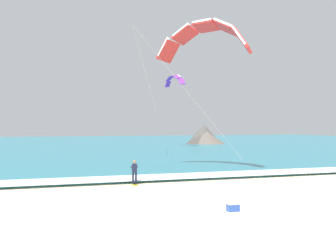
# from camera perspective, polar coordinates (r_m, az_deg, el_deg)

# --- Properties ---
(ground_plane) EXTENTS (200.00, 200.00, 0.00)m
(ground_plane) POSITION_cam_1_polar(r_m,az_deg,el_deg) (17.76, 2.37, -13.14)
(ground_plane) COLOR beige
(sea) EXTENTS (200.00, 120.00, 0.20)m
(sea) POSITION_cam_1_polar(r_m,az_deg,el_deg) (86.84, -13.60, -2.59)
(sea) COLOR teal
(sea) RESTS_ON ground
(surf_foam) EXTENTS (200.00, 3.05, 0.04)m
(surf_foam) POSITION_cam_1_polar(r_m,az_deg,el_deg) (28.43, -5.45, -7.71)
(surf_foam) COLOR white
(surf_foam) RESTS_ON sea
(surfboard) EXTENTS (0.64, 1.45, 0.09)m
(surfboard) POSITION_cam_1_polar(r_m,az_deg,el_deg) (26.67, -5.02, -8.65)
(surfboard) COLOR yellow
(surfboard) RESTS_ON ground
(kitesurfer) EXTENTS (0.57, 0.57, 1.69)m
(kitesurfer) POSITION_cam_1_polar(r_m,az_deg,el_deg) (26.57, -5.02, -6.69)
(kitesurfer) COLOR #191E38
(kitesurfer) RESTS_ON ground
(kite_primary) EXTENTS (10.75, 9.17, 12.20)m
(kite_primary) POSITION_cam_1_polar(r_m,az_deg,el_deg) (35.06, 5.39, 13.19)
(kite_primary) COLOR red
(kite_distant) EXTENTS (2.38, 5.98, 2.19)m
(kite_distant) POSITION_cam_1_polar(r_m,az_deg,el_deg) (72.46, 0.90, 6.97)
(kite_distant) COLOR purple
(headland_right) EXTENTS (8.99, 9.91, 4.43)m
(headland_right) POSITION_cam_1_polar(r_m,az_deg,el_deg) (84.23, 5.32, -1.59)
(headland_right) COLOR #47423D
(headland_right) RESTS_ON ground
(cooler_box) EXTENTS (0.58, 0.38, 0.40)m
(cooler_box) POSITION_cam_1_polar(r_m,az_deg,el_deg) (18.76, 9.64, -11.80)
(cooler_box) COLOR #2D51B2
(cooler_box) RESTS_ON ground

